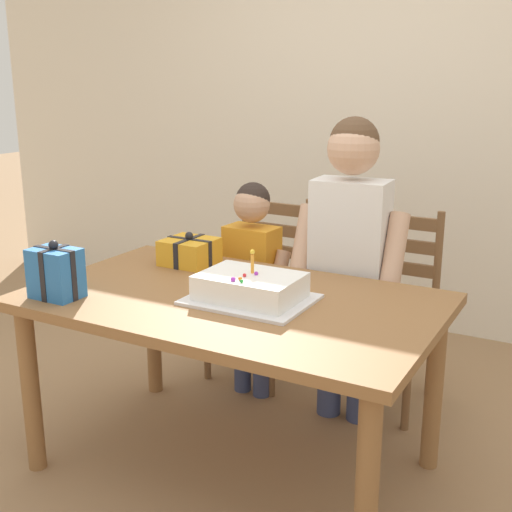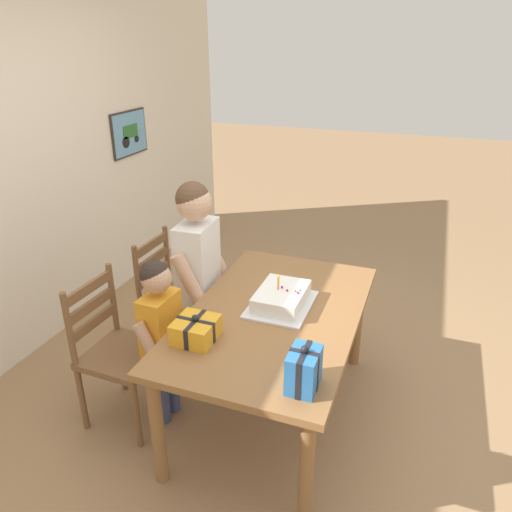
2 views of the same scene
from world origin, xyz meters
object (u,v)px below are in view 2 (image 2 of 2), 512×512
at_px(gift_box_red_large, 196,330).
at_px(gift_box_beside_cake, 304,370).
at_px(chair_right, 174,298).
at_px(child_younger, 161,327).
at_px(birthday_cake, 281,298).
at_px(chair_left, 118,351).
at_px(dining_table, 274,325).
at_px(child_older, 198,263).

xyz_separation_m(gift_box_red_large, gift_box_beside_cake, (-0.17, -0.62, 0.04)).
relative_size(chair_right, child_younger, 0.88).
relative_size(birthday_cake, chair_left, 0.48).
height_order(chair_right, child_younger, child_younger).
relative_size(dining_table, chair_left, 1.66).
bearing_deg(child_older, chair_right, 69.31).
xyz_separation_m(birthday_cake, child_older, (0.15, 0.61, 0.06)).
xyz_separation_m(chair_left, child_younger, (0.08, -0.26, 0.17)).
height_order(birthday_cake, chair_right, chair_right).
xyz_separation_m(gift_box_beside_cake, child_older, (0.80, 0.91, 0.01)).
xyz_separation_m(dining_table, birthday_cake, (0.09, -0.01, 0.14)).
height_order(birthday_cake, chair_left, chair_left).
bearing_deg(birthday_cake, gift_box_beside_cake, -154.63).
bearing_deg(chair_right, child_older, -110.69).
bearing_deg(chair_right, birthday_cake, -105.88).
relative_size(gift_box_red_large, gift_box_beside_cake, 0.99).
distance_m(chair_right, child_older, 0.45).
bearing_deg(child_younger, dining_table, -67.33).
bearing_deg(gift_box_beside_cake, birthday_cake, 25.37).
xyz_separation_m(dining_table, gift_box_beside_cake, (-0.56, -0.32, 0.18)).
distance_m(gift_box_beside_cake, child_older, 1.21).
distance_m(birthday_cake, child_older, 0.63).
xyz_separation_m(gift_box_red_large, chair_left, (0.06, 0.56, -0.31)).
bearing_deg(birthday_cake, child_younger, 118.92).
height_order(gift_box_red_large, child_older, child_older).
distance_m(chair_left, child_younger, 0.32).
bearing_deg(birthday_cake, child_older, 76.23).
bearing_deg(child_older, dining_table, -111.68).
bearing_deg(chair_left, dining_table, -68.73).
xyz_separation_m(gift_box_red_large, chair_right, (0.72, 0.56, -0.31)).
height_order(birthday_cake, gift_box_beside_cake, gift_box_beside_cake).
distance_m(birthday_cake, chair_right, 0.95).
distance_m(gift_box_beside_cake, chair_left, 1.24).
bearing_deg(gift_box_beside_cake, dining_table, 29.71).
distance_m(birthday_cake, gift_box_beside_cake, 0.72).
height_order(chair_left, chair_right, same).
xyz_separation_m(chair_right, child_older, (-0.10, -0.26, 0.36)).
height_order(gift_box_beside_cake, child_older, child_older).
bearing_deg(chair_right, gift_box_red_large, -142.51).
bearing_deg(child_older, child_younger, 179.92).
distance_m(chair_left, child_older, 0.72).
height_order(gift_box_red_large, chair_left, chair_left).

